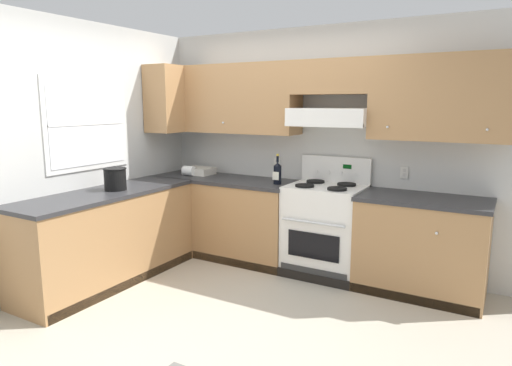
# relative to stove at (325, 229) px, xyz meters

# --- Properties ---
(ground_plane) EXTENTS (7.04, 7.04, 0.00)m
(ground_plane) POSITION_rel_stove_xyz_m (-0.53, -1.25, -0.48)
(ground_plane) COLOR #B2AA99
(wall_back) EXTENTS (4.68, 0.57, 2.55)m
(wall_back) POSITION_rel_stove_xyz_m (-0.13, 0.27, 1.00)
(wall_back) COLOR silver
(wall_back) RESTS_ON ground_plane
(wall_left) EXTENTS (0.47, 4.00, 2.55)m
(wall_left) POSITION_rel_stove_xyz_m (-2.13, -1.03, 0.87)
(wall_left) COLOR silver
(wall_left) RESTS_ON ground_plane
(counter_back_run) EXTENTS (3.60, 0.65, 0.91)m
(counter_back_run) POSITION_rel_stove_xyz_m (-0.35, -0.01, -0.03)
(counter_back_run) COLOR #A87A4C
(counter_back_run) RESTS_ON ground_plane
(counter_left_run) EXTENTS (0.63, 1.91, 0.91)m
(counter_left_run) POSITION_rel_stove_xyz_m (-1.78, -1.26, -0.03)
(counter_left_run) COLOR #A87A4C
(counter_left_run) RESTS_ON ground_plane
(stove) EXTENTS (0.76, 0.62, 1.20)m
(stove) POSITION_rel_stove_xyz_m (0.00, 0.00, 0.00)
(stove) COLOR white
(stove) RESTS_ON ground_plane
(wine_bottle) EXTENTS (0.08, 0.09, 0.32)m
(wine_bottle) POSITION_rel_stove_xyz_m (-0.52, -0.06, 0.55)
(wine_bottle) COLOR black
(wine_bottle) RESTS_ON counter_back_run
(bowl) EXTENTS (0.33, 0.25, 0.08)m
(bowl) POSITION_rel_stove_xyz_m (-1.64, 0.07, 0.46)
(bowl) COLOR beige
(bowl) RESTS_ON counter_back_run
(bucket) EXTENTS (0.23, 0.23, 0.22)m
(bucket) POSITION_rel_stove_xyz_m (-1.75, -1.15, 0.55)
(bucket) COLOR black
(bucket) RESTS_ON counter_left_run
(paper_towel_roll) EXTENTS (0.14, 0.11, 0.11)m
(paper_towel_roll) POSITION_rel_stove_xyz_m (-1.69, -0.07, 0.49)
(paper_towel_roll) COLOR white
(paper_towel_roll) RESTS_ON counter_back_run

